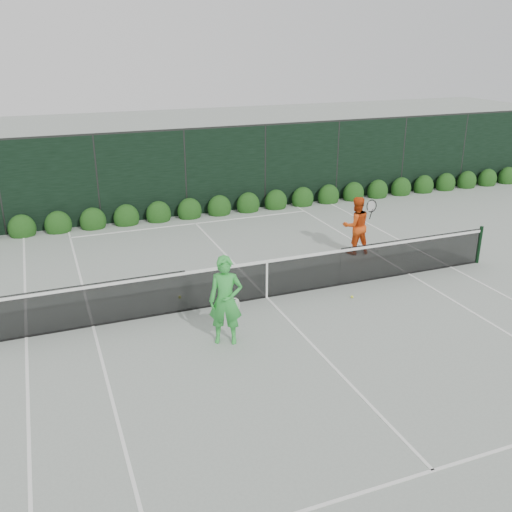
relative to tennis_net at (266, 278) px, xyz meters
name	(u,v)px	position (x,y,z in m)	size (l,w,h in m)	color
ground	(267,298)	(0.02, 0.00, -0.53)	(80.00, 80.00, 0.00)	gray
tennis_net	(266,278)	(0.00, 0.00, 0.00)	(12.90, 0.10, 1.07)	black
player_woman	(226,300)	(-1.57, -1.69, 0.41)	(0.81, 0.69, 1.88)	green
player_man	(356,225)	(3.60, 1.92, 0.32)	(0.94, 0.72, 1.70)	#DC4812
court_lines	(267,297)	(0.02, 0.00, -0.53)	(11.03, 23.83, 0.01)	white
windscreen_fence	(320,282)	(0.02, -2.71, 0.98)	(32.00, 21.07, 3.06)	black
hedge_row	(190,211)	(0.02, 7.15, -0.30)	(31.66, 0.65, 0.94)	black
tennis_balls	(250,302)	(-0.48, -0.16, -0.50)	(3.98, 1.58, 0.07)	#E9F336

